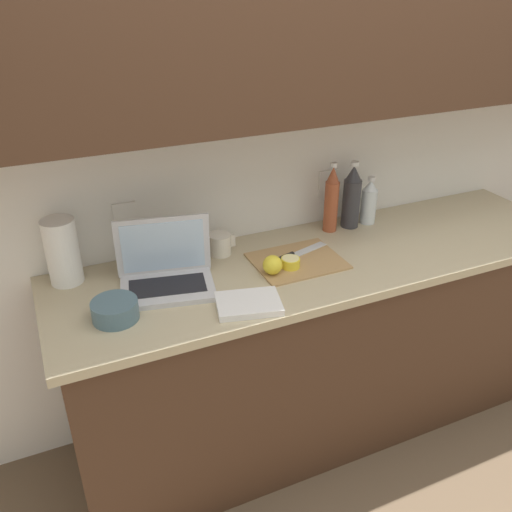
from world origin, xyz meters
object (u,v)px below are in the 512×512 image
lemon_half_cut (290,262)px  lemon_whole_beside (272,265)px  measuring_cup (220,244)px  paper_towel_roll (62,252)px  bottle_green_soda (369,202)px  laptop (166,271)px  bottle_water_clear (331,200)px  cutting_board (297,261)px  knife (290,256)px  bowl_white (115,310)px  bottle_oil_tall (352,197)px

lemon_half_cut → lemon_whole_beside: size_ratio=0.99×
measuring_cup → paper_towel_roll: size_ratio=0.45×
bottle_green_soda → paper_towel_roll: (-1.32, 0.01, 0.03)m
laptop → lemon_half_cut: (0.47, -0.08, -0.03)m
bottle_water_clear → cutting_board: bearing=-143.0°
lemon_whole_beside → measuring_cup: 0.27m
lemon_half_cut → measuring_cup: measuring_cup is taller
lemon_half_cut → paper_towel_roll: bearing=162.6°
laptop → knife: (0.50, -0.01, -0.04)m
laptop → bowl_white: laptop is taller
measuring_cup → paper_towel_roll: bearing=177.6°
lemon_half_cut → bottle_green_soda: bottle_green_soda is taller
bottle_oil_tall → measuring_cup: bottle_oil_tall is taller
bottle_green_soda → lemon_half_cut: bearing=-155.2°
bottle_green_soda → paper_towel_roll: paper_towel_roll is taller
bottle_green_soda → bowl_white: 1.24m
lemon_half_cut → measuring_cup: (-0.20, 0.23, 0.02)m
knife → measuring_cup: 0.29m
laptop → knife: size_ratio=1.33×
laptop → bottle_water_clear: size_ratio=1.21×
laptop → bowl_white: size_ratio=2.44×
laptop → bottle_green_soda: bearing=20.7°
lemon_whole_beside → paper_towel_roll: paper_towel_roll is taller
lemon_whole_beside → bowl_white: (-0.60, -0.05, -0.01)m
lemon_half_cut → knife: bearing=64.5°
laptop → paper_towel_roll: (-0.33, 0.17, 0.07)m
measuring_cup → paper_towel_roll: 0.60m
lemon_half_cut → bottle_oil_tall: size_ratio=0.25×
bottle_green_soda → bottle_water_clear: (-0.20, -0.00, 0.04)m
knife → bowl_white: bearing=174.3°
lemon_whole_beside → paper_towel_roll: size_ratio=0.30×
laptop → bottle_green_soda: 1.00m
bottle_water_clear → paper_towel_roll: bearing=179.3°
measuring_cup → lemon_half_cut: bearing=-47.9°
bottle_water_clear → lemon_whole_beside: bearing=-147.5°
lemon_half_cut → paper_towel_roll: (-0.80, 0.25, 0.10)m
measuring_cup → bowl_white: measuring_cup is taller
laptop → measuring_cup: laptop is taller
lemon_whole_beside → lemon_half_cut: bearing=11.9°
lemon_half_cut → lemon_whole_beside: (-0.09, -0.02, 0.02)m
laptop → bottle_green_soda: size_ratio=1.72×
lemon_half_cut → bottle_water_clear: size_ratio=0.24×
lemon_whole_beside → bottle_oil_tall: bottle_oil_tall is taller
bottle_oil_tall → bottle_water_clear: (-0.10, 0.00, 0.00)m
measuring_cup → paper_towel_roll: paper_towel_roll is taller
bottle_green_soda → bowl_white: bearing=-165.9°
lemon_half_cut → lemon_whole_beside: bearing=-168.1°
bottle_green_soda → bowl_white: size_ratio=1.42×
lemon_half_cut → bottle_water_clear: bottle_water_clear is taller
bottle_water_clear → measuring_cup: (-0.52, -0.01, -0.10)m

